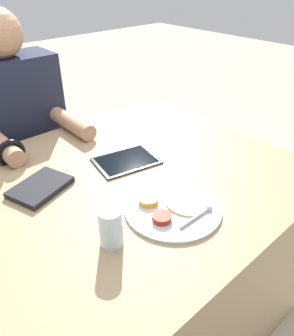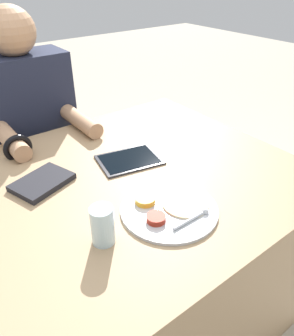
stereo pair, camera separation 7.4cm
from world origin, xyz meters
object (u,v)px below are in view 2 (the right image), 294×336
(tablet_device, at_px, (129,160))
(person_diner, at_px, (36,151))
(thali_tray, at_px, (169,209))
(red_notebook, at_px, (42,182))
(drinking_glass, at_px, (102,225))

(tablet_device, bearing_deg, person_diner, 105.37)
(thali_tray, xyz_separation_m, red_notebook, (-0.25, 0.36, 0.00))
(person_diner, distance_m, drinking_glass, 0.93)
(red_notebook, xyz_separation_m, drinking_glass, (0.03, -0.35, 0.05))
(person_diner, bearing_deg, drinking_glass, -98.24)
(thali_tray, height_order, red_notebook, thali_tray)
(tablet_device, bearing_deg, thali_tray, -102.75)
(thali_tray, bearing_deg, tablet_device, 77.25)
(tablet_device, xyz_separation_m, drinking_glass, (-0.29, -0.30, 0.05))
(tablet_device, relative_size, person_diner, 0.20)
(thali_tray, relative_size, tablet_device, 1.16)
(thali_tray, xyz_separation_m, person_diner, (-0.09, 0.90, -0.18))
(tablet_device, bearing_deg, red_notebook, 171.05)
(thali_tray, bearing_deg, red_notebook, 124.63)
(tablet_device, xyz_separation_m, person_diner, (-0.16, 0.59, -0.17))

